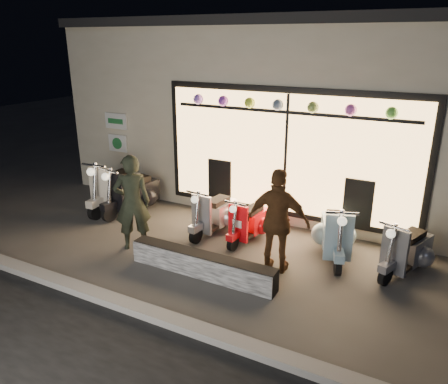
{
  "coord_description": "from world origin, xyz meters",
  "views": [
    {
      "loc": [
        3.68,
        -6.16,
        3.74
      ],
      "look_at": [
        0.1,
        0.6,
        1.05
      ],
      "focal_mm": 35.0,
      "sensor_mm": 36.0,
      "label": 1
    }
  ],
  "objects_px": {
    "graffiti_barrier": "(202,265)",
    "woman": "(278,222)",
    "scooter_red": "(251,221)",
    "man": "(132,203)",
    "scooter_silver": "(217,213)"
  },
  "relations": [
    {
      "from": "graffiti_barrier",
      "to": "woman",
      "type": "bearing_deg",
      "value": 36.17
    },
    {
      "from": "scooter_red",
      "to": "man",
      "type": "bearing_deg",
      "value": -136.1
    },
    {
      "from": "scooter_red",
      "to": "woman",
      "type": "relative_size",
      "value": 0.7
    },
    {
      "from": "scooter_red",
      "to": "scooter_silver",
      "type": "bearing_deg",
      "value": -174.49
    },
    {
      "from": "graffiti_barrier",
      "to": "woman",
      "type": "relative_size",
      "value": 1.46
    },
    {
      "from": "graffiti_barrier",
      "to": "man",
      "type": "bearing_deg",
      "value": 169.49
    },
    {
      "from": "scooter_red",
      "to": "graffiti_barrier",
      "type": "bearing_deg",
      "value": -87.98
    },
    {
      "from": "scooter_silver",
      "to": "scooter_red",
      "type": "bearing_deg",
      "value": 5.39
    },
    {
      "from": "man",
      "to": "woman",
      "type": "distance_m",
      "value": 2.72
    },
    {
      "from": "scooter_red",
      "to": "man",
      "type": "relative_size",
      "value": 0.7
    },
    {
      "from": "scooter_red",
      "to": "man",
      "type": "xyz_separation_m",
      "value": [
        -1.76,
        -1.39,
        0.54
      ]
    },
    {
      "from": "graffiti_barrier",
      "to": "scooter_red",
      "type": "bearing_deg",
      "value": 86.38
    },
    {
      "from": "scooter_silver",
      "to": "woman",
      "type": "bearing_deg",
      "value": -23.89
    },
    {
      "from": "scooter_silver",
      "to": "woman",
      "type": "distance_m",
      "value": 2.0
    },
    {
      "from": "man",
      "to": "scooter_silver",
      "type": "bearing_deg",
      "value": -166.61
    }
  ]
}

